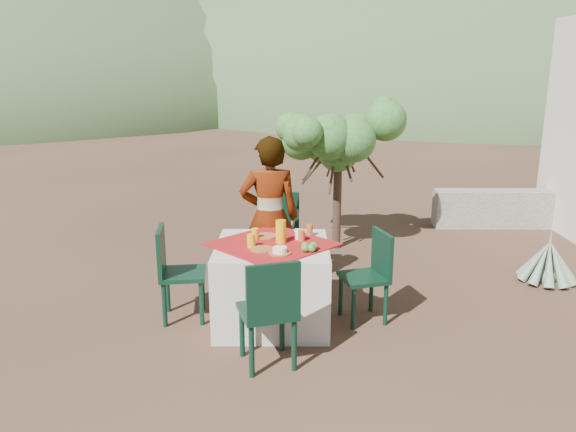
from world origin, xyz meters
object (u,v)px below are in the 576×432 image
at_px(chair_left, 174,269).
at_px(juice_pitcher, 281,232).
at_px(person, 269,217).
at_px(agave, 548,262).
at_px(chair_far, 279,233).
at_px(shrub_tree, 342,146).
at_px(table, 272,283).
at_px(chair_near, 270,309).
at_px(chair_right, 371,272).

bearing_deg(chair_left, juice_pitcher, -98.32).
distance_m(person, agave, 3.14).
height_order(chair_far, shrub_tree, shrub_tree).
xyz_separation_m(table, agave, (3.01, 1.03, -0.15)).
height_order(table, chair_near, chair_near).
relative_size(table, chair_left, 1.45).
bearing_deg(chair_near, person, -105.15).
relative_size(chair_near, agave, 1.34).
distance_m(shrub_tree, juice_pitcher, 2.42).
height_order(chair_right, shrub_tree, shrub_tree).
bearing_deg(person, table, 89.90).
bearing_deg(agave, chair_near, -147.82).
bearing_deg(juice_pitcher, chair_right, 1.49).
xyz_separation_m(chair_far, shrub_tree, (0.78, 1.19, 0.81)).
relative_size(chair_right, juice_pitcher, 4.05).
bearing_deg(chair_far, juice_pitcher, -89.75).
distance_m(chair_left, juice_pitcher, 1.06).
relative_size(agave, juice_pitcher, 3.22).
bearing_deg(chair_near, juice_pitcher, -111.88).
relative_size(chair_near, person, 0.55).
xyz_separation_m(chair_left, chair_right, (1.83, 0.00, -0.02)).
distance_m(chair_right, shrub_tree, 2.40).
distance_m(chair_near, person, 1.55).
relative_size(chair_far, agave, 1.43).
xyz_separation_m(table, chair_near, (0.01, -0.86, 0.13)).
xyz_separation_m(chair_near, juice_pitcher, (0.07, 0.88, 0.36)).
height_order(chair_far, chair_left, chair_far).
distance_m(shrub_tree, agave, 2.76).
distance_m(chair_left, chair_right, 1.83).
distance_m(table, chair_far, 1.10).
bearing_deg(table, chair_right, 2.97).
distance_m(chair_far, chair_right, 1.37).
xyz_separation_m(table, chair_far, (0.04, 1.09, 0.16)).
relative_size(chair_left, person, 0.54).
bearing_deg(agave, chair_right, -154.87).
bearing_deg(chair_right, shrub_tree, 166.09).
relative_size(chair_left, agave, 1.32).
distance_m(chair_left, person, 1.11).
height_order(chair_near, shrub_tree, shrub_tree).
height_order(chair_near, chair_right, chair_near).
bearing_deg(chair_left, person, -61.78).
height_order(chair_right, agave, chair_right).
distance_m(table, shrub_tree, 2.61).
height_order(person, agave, person).
bearing_deg(juice_pitcher, chair_far, 92.25).
relative_size(person, agave, 2.45).
bearing_deg(chair_right, agave, 98.67).
bearing_deg(juice_pitcher, shrub_tree, 71.93).
bearing_deg(juice_pitcher, table, -162.02).
distance_m(chair_far, agave, 2.99).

